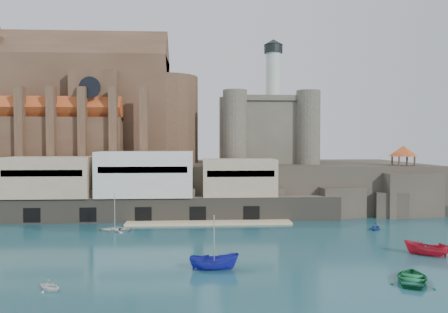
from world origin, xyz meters
The scene contains 13 objects.
ground centered at (0.00, 0.00, 0.00)m, with size 300.00×300.00×0.00m, color #17424C.
promontory centered at (-0.19, 39.37, 4.92)m, with size 100.00×36.00×10.00m.
quay centered at (-10.19, 23.07, 6.07)m, with size 70.00×12.00×13.05m.
church centered at (-24.13, 41.85, 22.13)m, with size 47.00×25.93×30.51m.
castle_keep centered at (16.08, 41.08, 18.31)m, with size 21.20×21.20×29.30m.
rock_outcrop centered at (42.00, 25.84, 4.02)m, with size 14.50×10.50×8.70m.
pavilion centered at (42.00, 26.00, 12.73)m, with size 6.40×6.40×5.40m.
boat_1 centered at (-14.86, -16.52, 0.00)m, with size 2.41×1.47×2.80m, color white.
boat_2 centered at (1.96, -10.55, 0.00)m, with size 2.19×2.24×5.81m, color #1F24A0.
boat_3 centered at (23.04, -15.93, 0.00)m, with size 4.68×1.36×6.55m, color #17693A.
boat_5 centered at (30.00, -5.78, 0.00)m, with size 2.05×2.10×5.45m, color red.
boat_6 centered at (-13.84, 12.39, 0.00)m, with size 3.82×1.11×5.34m, color silver.
boat_7 centered at (30.00, 10.80, 0.00)m, with size 2.53×1.55×2.93m, color #203F93.
Camera 1 is at (0.18, -60.89, 14.97)m, focal length 35.00 mm.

